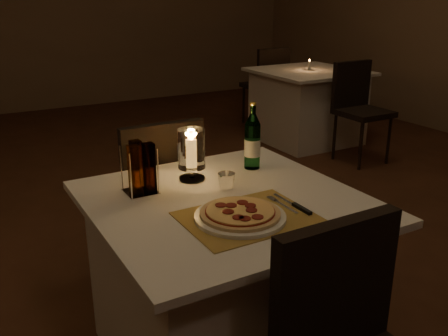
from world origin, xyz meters
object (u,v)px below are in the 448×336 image
main_table (226,282)px  water_bottle (252,142)px  tumbler (226,182)px  hurricane_candle (191,151)px  chair_far (157,186)px  neighbor_table_right (307,106)px  plate (240,217)px  pizza (240,212)px

main_table → water_bottle: bearing=42.5°
tumbler → hurricane_candle: 0.20m
chair_far → neighbor_table_right: size_ratio=0.90×
water_bottle → neighbor_table_right: (2.11, 2.22, -0.49)m
plate → tumbler: (0.10, 0.26, 0.02)m
main_table → tumbler: size_ratio=14.46×
plate → main_table: bearing=74.5°
plate → water_bottle: water_bottle is taller
tumbler → hurricane_candle: (-0.07, 0.17, 0.09)m
main_table → pizza: bearing=-105.5°
plate → pizza: size_ratio=1.14×
chair_far → plate: size_ratio=2.81×
hurricane_candle → chair_far: bearing=87.3°
main_table → chair_far: size_ratio=1.11×
chair_far → tumbler: bearing=-85.6°
chair_far → hurricane_candle: 0.56m
tumbler → pizza: bearing=-110.4°
main_table → tumbler: 0.41m
neighbor_table_right → main_table: bearing=-134.0°
chair_far → pizza: chair_far is taller
pizza → hurricane_candle: bearing=86.3°
main_table → tumbler: bearing=60.3°
water_bottle → neighbor_table_right: bearing=46.4°
tumbler → hurricane_candle: size_ratio=0.32×
chair_far → pizza: (-0.05, -0.89, 0.22)m
water_bottle → neighbor_table_right: water_bottle is taller
tumbler → hurricane_candle: bearing=112.7°
main_table → chair_far: 0.74m
hurricane_candle → neighbor_table_right: (2.41, 2.22, -0.49)m
tumbler → neighbor_table_right: size_ratio=0.07×
water_bottle → hurricane_candle: 0.30m
pizza → hurricane_candle: size_ratio=1.28×
pizza → tumbler: (0.10, 0.27, 0.01)m
chair_far → water_bottle: water_bottle is taller
plate → hurricane_candle: (0.03, 0.43, 0.12)m
chair_far → plate: chair_far is taller
pizza → neighbor_table_right: 3.63m
tumbler → water_bottle: (0.23, 0.17, 0.09)m
plate → neighbor_table_right: 3.63m
tumbler → plate: bearing=-110.4°
main_table → pizza: (-0.05, -0.18, 0.39)m
pizza → tumbler: size_ratio=4.05×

